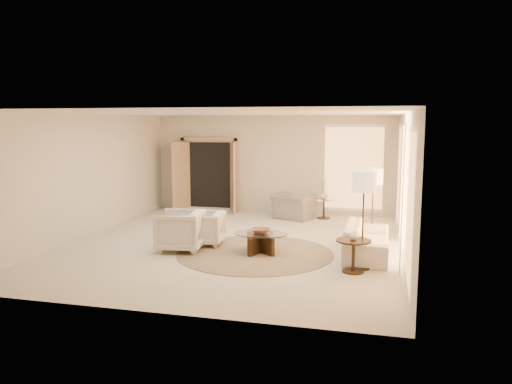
% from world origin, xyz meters
% --- Properties ---
extents(room, '(7.04, 8.04, 2.83)m').
position_xyz_m(room, '(0.00, 0.00, 1.40)').
color(room, beige).
rests_on(room, ground).
extents(windows_right, '(0.10, 6.40, 2.40)m').
position_xyz_m(windows_right, '(3.45, 0.10, 1.35)').
color(windows_right, '#FCAD65').
rests_on(windows_right, room).
extents(window_back_corner, '(1.70, 0.10, 2.40)m').
position_xyz_m(window_back_corner, '(2.30, 3.95, 1.35)').
color(window_back_corner, '#FCAD65').
rests_on(window_back_corner, room).
extents(curtains_right, '(0.06, 5.20, 2.60)m').
position_xyz_m(curtains_right, '(3.40, 1.00, 1.30)').
color(curtains_right, beige).
rests_on(curtains_right, room).
extents(french_doors, '(1.95, 0.66, 2.16)m').
position_xyz_m(french_doors, '(-1.90, 3.82, 1.07)').
color(french_doors, tan).
rests_on(french_doors, room).
extents(area_rug, '(3.71, 3.71, 0.01)m').
position_xyz_m(area_rug, '(0.64, -0.62, 0.01)').
color(area_rug, '#463828').
rests_on(area_rug, room).
extents(sofa, '(0.85, 2.13, 0.62)m').
position_xyz_m(sofa, '(2.81, -0.17, 0.31)').
color(sofa, beige).
rests_on(sofa, room).
extents(armchair_left, '(0.78, 0.83, 0.79)m').
position_xyz_m(armchair_left, '(-0.60, -0.16, 0.39)').
color(armchair_left, beige).
rests_on(armchair_left, room).
extents(armchair_right, '(0.93, 0.98, 0.91)m').
position_xyz_m(armchair_right, '(-0.92, -0.75, 0.45)').
color(armchair_right, beige).
rests_on(armchair_right, room).
extents(accent_chair, '(1.17, 0.96, 0.88)m').
position_xyz_m(accent_chair, '(0.76, 3.16, 0.44)').
color(accent_chair, gray).
rests_on(accent_chair, room).
extents(coffee_table, '(1.35, 1.35, 0.40)m').
position_xyz_m(coffee_table, '(0.73, -0.55, 0.25)').
color(coffee_table, black).
rests_on(coffee_table, room).
extents(end_table, '(0.61, 0.61, 0.58)m').
position_xyz_m(end_table, '(2.61, -1.42, 0.40)').
color(end_table, black).
rests_on(end_table, room).
extents(side_table, '(0.46, 0.46, 0.54)m').
position_xyz_m(side_table, '(1.56, 3.40, 0.32)').
color(side_table, '#2F281C').
rests_on(side_table, room).
extents(floor_lamp_near, '(0.40, 0.40, 1.64)m').
position_xyz_m(floor_lamp_near, '(2.89, 0.79, 1.40)').
color(floor_lamp_near, '#2F281C').
rests_on(floor_lamp_near, room).
extents(floor_lamp_far, '(0.43, 0.43, 1.77)m').
position_xyz_m(floor_lamp_far, '(2.75, -1.18, 1.50)').
color(floor_lamp_far, '#2F281C').
rests_on(floor_lamp_far, room).
extents(bowl, '(0.45, 0.45, 0.09)m').
position_xyz_m(bowl, '(0.73, -0.55, 0.45)').
color(bowl, brown).
rests_on(bowl, coffee_table).
extents(end_vase, '(0.17, 0.17, 0.15)m').
position_xyz_m(end_vase, '(2.61, -1.42, 0.65)').
color(end_vase, silver).
rests_on(end_vase, end_table).
extents(side_vase, '(0.27, 0.27, 0.22)m').
position_xyz_m(side_vase, '(1.56, 3.40, 0.65)').
color(side_vase, silver).
rests_on(side_vase, side_table).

